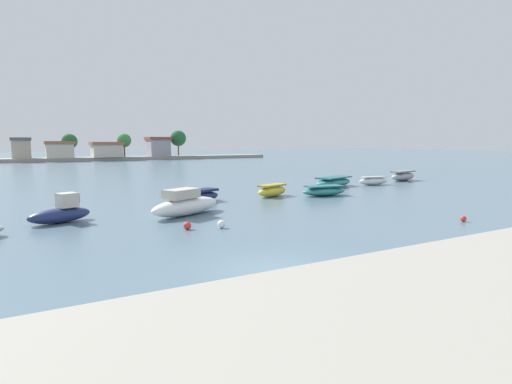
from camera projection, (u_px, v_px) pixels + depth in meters
ground_plane at (275, 271)px, 14.55m from camera, size 400.00×400.00×0.00m
moored_boat_2 at (61, 213)px, 23.25m from camera, size 3.67×2.26×1.64m
moored_boat_3 at (185, 205)px, 25.55m from camera, size 5.55×3.69×1.66m
moored_boat_4 at (199, 196)px, 31.16m from camera, size 3.99×2.67×0.95m
moored_boat_5 at (272, 191)px, 34.35m from camera, size 3.52×2.23×1.00m
moored_boat_6 at (324, 191)px, 34.86m from camera, size 4.15×2.03×0.86m
moored_boat_7 at (334, 182)px, 41.83m from camera, size 5.70×3.57×1.00m
moored_boat_8 at (373, 181)px, 43.53m from camera, size 3.60×1.53×0.88m
moored_boat_9 at (403, 176)px, 48.24m from camera, size 4.51×2.30×1.16m
mooring_buoy_0 at (187, 226)px, 21.42m from camera, size 0.41×0.41×0.41m
mooring_buoy_1 at (463, 219)px, 23.54m from camera, size 0.34×0.34×0.34m
mooring_buoy_3 at (221, 224)px, 21.78m from camera, size 0.42×0.42×0.42m
distant_shoreline at (41, 150)px, 94.00m from camera, size 106.79×7.93×8.10m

